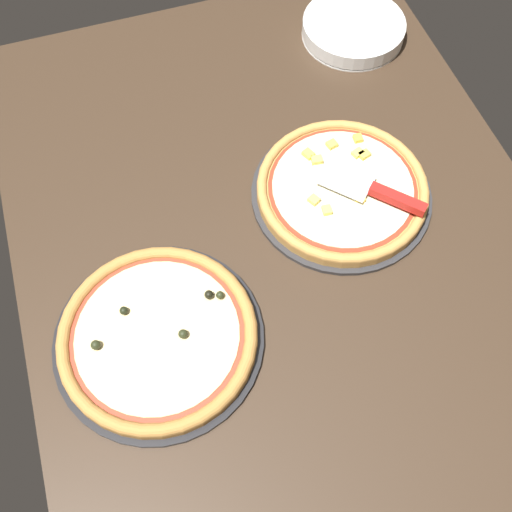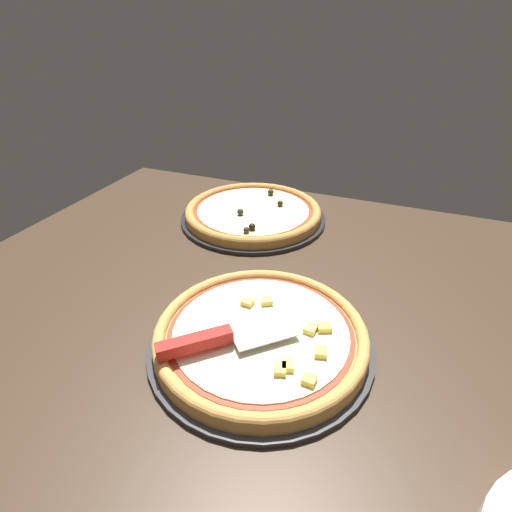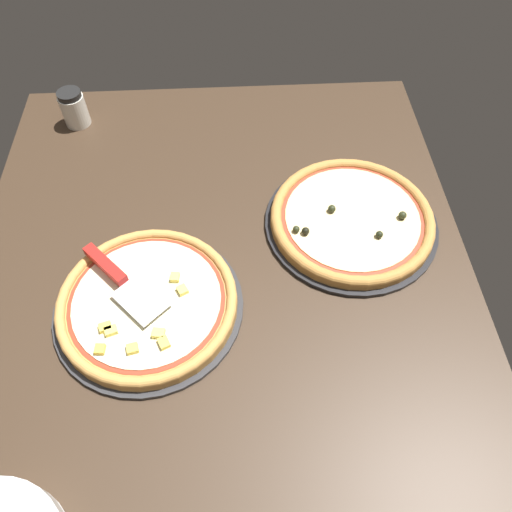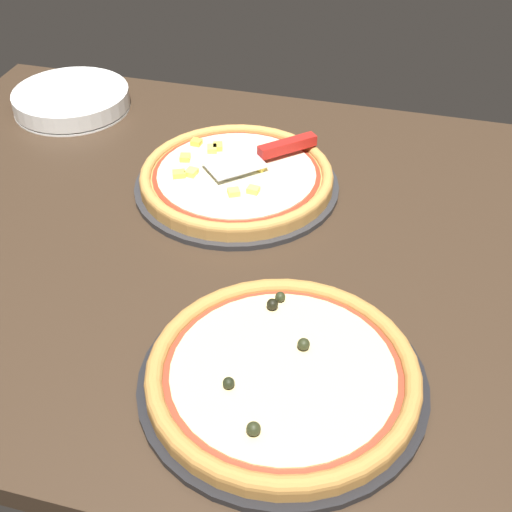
{
  "view_description": "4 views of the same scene",
  "coord_description": "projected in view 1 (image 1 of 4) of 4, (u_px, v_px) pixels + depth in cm",
  "views": [
    {
      "loc": [
        -58.83,
        24.29,
        102.82
      ],
      "look_at": [
        -7.26,
        7.29,
        3.0
      ],
      "focal_mm": 42.0,
      "sensor_mm": 36.0,
      "label": 1
    },
    {
      "loc": [
        19.73,
        -59.97,
        47.72
      ],
      "look_at": [
        -7.26,
        7.29,
        3.0
      ],
      "focal_mm": 28.0,
      "sensor_mm": 36.0,
      "label": 2
    },
    {
      "loc": [
        52.7,
        3.9,
        85.98
      ],
      "look_at": [
        -7.26,
        7.29,
        3.0
      ],
      "focal_mm": 35.0,
      "sensor_mm": 36.0,
      "label": 3
    },
    {
      "loc": [
        -29.69,
        89.83,
        72.32
      ],
      "look_at": [
        -7.26,
        7.29,
        3.0
      ],
      "focal_mm": 50.0,
      "sensor_mm": 36.0,
      "label": 4
    }
  ],
  "objects": [
    {
      "name": "ground_plane",
      "position": [
        279.0,
        228.0,
        1.22
      ],
      "size": [
        137.58,
        105.14,
        3.6
      ],
      "primitive_type": "cube",
      "color": "#38281C"
    },
    {
      "name": "pizza_back",
      "position": [
        158.0,
        336.0,
        1.07
      ],
      "size": [
        35.89,
        35.89,
        3.73
      ],
      "color": "#B77F3D",
      "rests_on": "pizza_pan_back"
    },
    {
      "name": "pizza_front",
      "position": [
        342.0,
        189.0,
        1.22
      ],
      "size": [
        34.94,
        34.94,
        3.42
      ],
      "color": "#C68E47",
      "rests_on": "pizza_pan_front"
    },
    {
      "name": "plate_stack",
      "position": [
        353.0,
        29.0,
        1.45
      ],
      "size": [
        24.7,
        24.7,
        4.2
      ],
      "color": "white",
      "rests_on": "ground_plane"
    },
    {
      "name": "pizza_pan_front",
      "position": [
        341.0,
        195.0,
        1.23
      ],
      "size": [
        37.17,
        37.17,
        1.0
      ],
      "primitive_type": "cylinder",
      "color": "#2D2D30",
      "rests_on": "ground_plane"
    },
    {
      "name": "serving_spatula",
      "position": [
        385.0,
        194.0,
        1.18
      ],
      "size": [
        18.92,
        18.26,
        2.0
      ],
      "color": "silver",
      "rests_on": "pizza_front"
    },
    {
      "name": "pizza_pan_back",
      "position": [
        159.0,
        339.0,
        1.08
      ],
      "size": [
        38.18,
        38.18,
        1.0
      ],
      "primitive_type": "cylinder",
      "color": "black",
      "rests_on": "ground_plane"
    }
  ]
}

